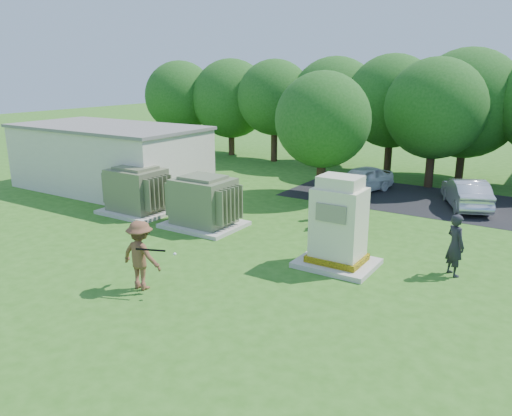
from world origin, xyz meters
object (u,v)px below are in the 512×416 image
Objects in this scene: car_white at (361,179)px; transformer_left at (137,191)px; batter at (141,255)px; picnic_table at (338,220)px; person_at_picnic at (326,203)px; car_silver_a at (466,193)px; transformer_right at (204,203)px; generator_cabinet at (338,227)px; person_by_generator at (455,245)px.

transformer_left is at bearing -107.50° from car_white.
batter is at bearing -74.06° from car_white.
batter is at bearing -107.27° from picnic_table.
car_silver_a is (4.56, 5.15, -0.05)m from person_at_picnic.
generator_cabinet reaches higher than transformer_right.
person_by_generator is 1.35× the size of person_at_picnic.
generator_cabinet is 3.89m from picnic_table.
generator_cabinet is at bearing -9.06° from transformer_right.
person_at_picnic is at bearing -101.70° from batter.
batter reaches higher than car_white.
transformer_right reaches higher than car_silver_a.
transformer_right is 9.55m from car_white.
transformer_left is 11.32m from car_white.
person_by_generator reaches higher than car_silver_a.
generator_cabinet is at bearing -80.04° from person_at_picnic.
person_at_picnic is 5.53m from car_white.
generator_cabinet reaches higher than person_by_generator.
picnic_table is 7.15m from car_silver_a.
transformer_left is 0.78× the size of car_white.
transformer_left is 1.00× the size of transformer_right.
generator_cabinet is at bearing 63.07° from person_by_generator.
person_at_picnic is at bearing -64.23° from car_white.
person_by_generator is at bearing 20.07° from generator_cabinet.
transformer_right is 12.00m from car_silver_a.
picnic_table is at bearing 17.70° from person_by_generator.
person_at_picnic is at bearing 43.36° from transformer_right.
person_at_picnic reaches higher than car_white.
person_by_generator is at bearing -143.60° from batter.
car_silver_a is (2.08, 9.66, -0.61)m from generator_cabinet.
generator_cabinet is 1.45× the size of batter.
transformer_left is 2.08× the size of person_at_picnic.
transformer_left and transformer_right have the same top height.
picnic_table is 0.77× the size of batter.
car_white is at bearing 107.02° from generator_cabinet.
generator_cabinet is 1.90× the size of picnic_table.
batter is at bearing -43.63° from transformer_left.
transformer_left is at bearing 180.00° from transformer_right.
transformer_left is 8.13m from batter.
generator_cabinet reaches higher than car_silver_a.
person_at_picnic reaches higher than car_silver_a.
transformer_left reaches higher than car_silver_a.
transformer_right is 5.35m from picnic_table.
transformer_left is at bearing -45.73° from batter.
person_by_generator is at bearing -25.30° from picnic_table.
car_silver_a is (-1.22, 8.45, -0.30)m from person_by_generator.
person_at_picnic is at bearing 133.37° from picnic_table.
car_white reaches higher than picnic_table.
car_white is (-1.56, 6.52, 0.24)m from picnic_table.
generator_cabinet is 0.72× the size of car_silver_a.
person_by_generator is at bearing 1.31° from transformer_right.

